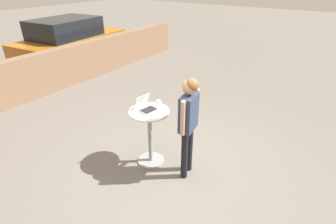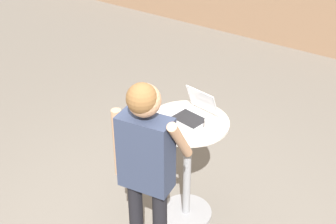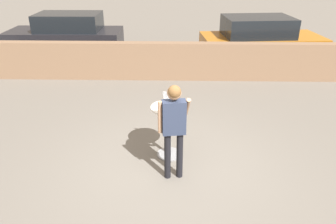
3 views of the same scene
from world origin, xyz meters
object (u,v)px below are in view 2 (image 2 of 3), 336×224
(cafe_table, at_px, (187,158))
(standing_person, at_px, (146,161))
(laptop, at_px, (194,112))
(coffee_mug, at_px, (210,126))

(cafe_table, xyz_separation_m, standing_person, (0.09, -0.69, 0.45))
(cafe_table, height_order, laptop, laptop)
(laptop, xyz_separation_m, standing_person, (0.08, -0.76, 0.02))
(cafe_table, bearing_deg, laptop, 82.55)
(cafe_table, relative_size, coffee_mug, 8.26)
(cafe_table, bearing_deg, standing_person, -82.85)
(standing_person, bearing_deg, coffee_mug, 78.61)
(cafe_table, xyz_separation_m, laptop, (0.01, 0.07, 0.43))
(coffee_mug, bearing_deg, cafe_table, 171.56)
(cafe_table, height_order, standing_person, standing_person)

